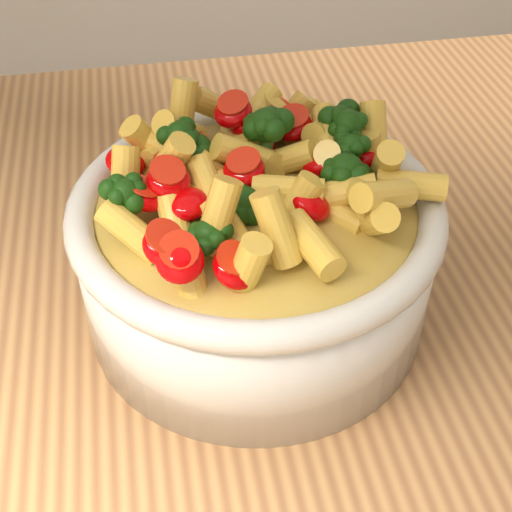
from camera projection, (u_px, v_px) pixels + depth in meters
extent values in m
cube|color=tan|center=(244.00, 321.00, 0.54)|extent=(1.20, 0.80, 0.04)
cylinder|color=silver|center=(256.00, 261.00, 0.49)|extent=(0.24, 0.24, 0.09)
ellipsoid|color=silver|center=(256.00, 291.00, 0.51)|extent=(0.22, 0.22, 0.04)
torus|color=silver|center=(256.00, 207.00, 0.46)|extent=(0.25, 0.25, 0.02)
ellipsoid|color=#DFC64C|center=(256.00, 207.00, 0.46)|extent=(0.21, 0.21, 0.02)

